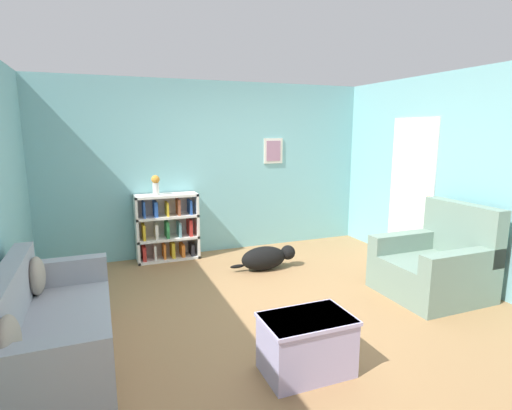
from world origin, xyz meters
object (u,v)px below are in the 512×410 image
object	(u,v)px
coffee_table	(306,343)
vase	(156,184)
couch	(50,333)
bookshelf	(167,228)
dog	(266,258)
recliner_chair	(436,265)

from	to	relation	value
coffee_table	vase	world-z (taller)	vase
coffee_table	couch	bearing A→B (deg)	157.28
bookshelf	vase	xyz separation A→B (m)	(-0.14, -0.02, 0.67)
couch	dog	world-z (taller)	couch
couch	bookshelf	distance (m)	2.79
coffee_table	dog	xyz separation A→B (m)	(0.63, 2.28, -0.08)
bookshelf	recliner_chair	world-z (taller)	recliner_chair
couch	recliner_chair	distance (m)	4.00
couch	coffee_table	bearing A→B (deg)	-22.72
bookshelf	recliner_chair	bearing A→B (deg)	-42.05
bookshelf	coffee_table	xyz separation A→B (m)	(0.55, -3.23, -0.22)
bookshelf	coffee_table	distance (m)	3.29
couch	bookshelf	xyz separation A→B (m)	(1.32, 2.45, 0.16)
bookshelf	dog	bearing A→B (deg)	-38.97
bookshelf	recliner_chair	size ratio (longest dim) A/B	0.93
recliner_chair	vase	bearing A→B (deg)	139.59
dog	bookshelf	bearing A→B (deg)	141.03
couch	coffee_table	world-z (taller)	couch
dog	vase	bearing A→B (deg)	144.64
recliner_chair	dog	xyz separation A→B (m)	(-1.51, 1.47, -0.18)
bookshelf	dog	world-z (taller)	bookshelf
coffee_table	bookshelf	bearing A→B (deg)	99.58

